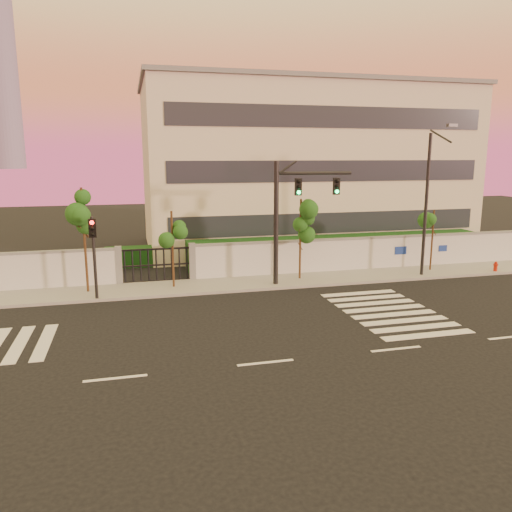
{
  "coord_description": "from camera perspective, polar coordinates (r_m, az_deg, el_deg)",
  "views": [
    {
      "loc": [
        -4.3,
        -15.55,
        7.03
      ],
      "look_at": [
        1.19,
        6.0,
        2.53
      ],
      "focal_mm": 35.0,
      "sensor_mm": 36.0,
      "label": 1
    }
  ],
  "objects": [
    {
      "name": "traffic_signal_main",
      "position": [
        26.78,
        4.08,
        5.49
      ],
      "size": [
        4.27,
        0.56,
        6.75
      ],
      "rotation": [
        0.0,
        0.0,
        -0.09
      ],
      "color": "black",
      "rests_on": "ground"
    },
    {
      "name": "streetlight_east",
      "position": [
        30.09,
        19.1,
        6.31
      ],
      "size": [
        0.52,
        2.08,
        8.64
      ],
      "color": "black",
      "rests_on": "ground"
    },
    {
      "name": "street_tree_f",
      "position": [
        31.96,
        19.59,
        3.18
      ],
      "size": [
        1.37,
        1.09,
        3.81
      ],
      "color": "#382314",
      "rests_on": "ground"
    },
    {
      "name": "hedge_row",
      "position": [
        31.4,
        -3.98,
        -0.0
      ],
      "size": [
        41.0,
        4.25,
        1.8
      ],
      "color": "#10350F",
      "rests_on": "ground"
    },
    {
      "name": "street_tree_c",
      "position": [
        26.48,
        -19.11,
        4.29
      ],
      "size": [
        1.57,
        1.25,
        5.47
      ],
      "color": "#382314",
      "rests_on": "ground"
    },
    {
      "name": "road_markings",
      "position": [
        20.72,
        -5.96,
        -8.43
      ],
      "size": [
        57.0,
        7.62,
        0.02
      ],
      "color": "silver",
      "rests_on": "ground"
    },
    {
      "name": "street_tree_d",
      "position": [
        26.48,
        -9.53,
        2.73
      ],
      "size": [
        1.45,
        1.15,
        4.2
      ],
      "color": "#382314",
      "rests_on": "ground"
    },
    {
      "name": "perimeter_wall",
      "position": [
        28.53,
        -5.09,
        -0.67
      ],
      "size": [
        60.0,
        0.36,
        2.2
      ],
      "color": "silver",
      "rests_on": "ground"
    },
    {
      "name": "traffic_signal_secondary",
      "position": [
        25.17,
        -18.06,
        0.87
      ],
      "size": [
        0.33,
        0.33,
        4.19
      ],
      "rotation": [
        0.0,
        0.0,
        -0.07
      ],
      "color": "black",
      "rests_on": "ground"
    },
    {
      "name": "fire_hydrant",
      "position": [
        33.46,
        25.69,
        -1.19
      ],
      "size": [
        0.29,
        0.28,
        0.74
      ],
      "rotation": [
        0.0,
        0.0,
        0.35
      ],
      "color": "#AE1D0B",
      "rests_on": "ground"
    },
    {
      "name": "ground",
      "position": [
        17.6,
        1.1,
        -12.11
      ],
      "size": [
        120.0,
        120.0,
        0.0
      ],
      "primitive_type": "plane",
      "color": "black",
      "rests_on": "ground"
    },
    {
      "name": "institutional_building",
      "position": [
        39.83,
        5.3,
        10.13
      ],
      "size": [
        24.4,
        12.4,
        12.25
      ],
      "color": "beige",
      "rests_on": "ground"
    },
    {
      "name": "street_tree_e",
      "position": [
        27.99,
        5.15,
        4.01
      ],
      "size": [
        1.46,
        1.16,
        4.67
      ],
      "color": "#382314",
      "rests_on": "ground"
    },
    {
      "name": "sidewalk",
      "position": [
        27.3,
        -4.76,
        -3.36
      ],
      "size": [
        60.0,
        3.0,
        0.15
      ],
      "primitive_type": "cube",
      "color": "gray",
      "rests_on": "ground"
    }
  ]
}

